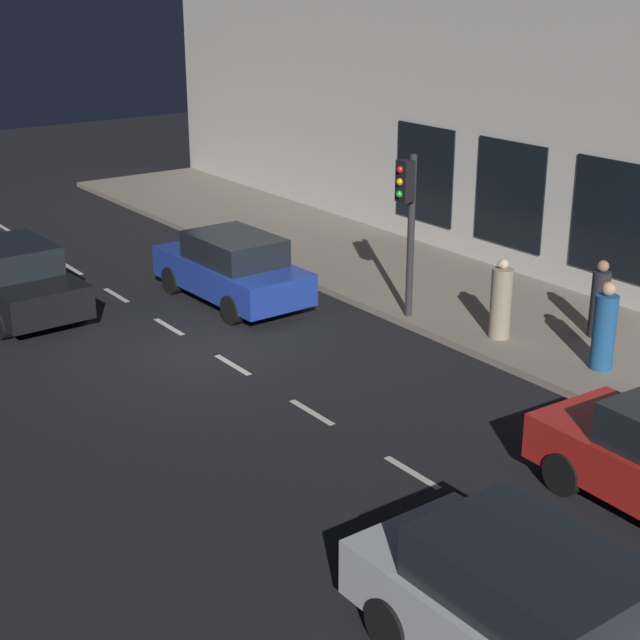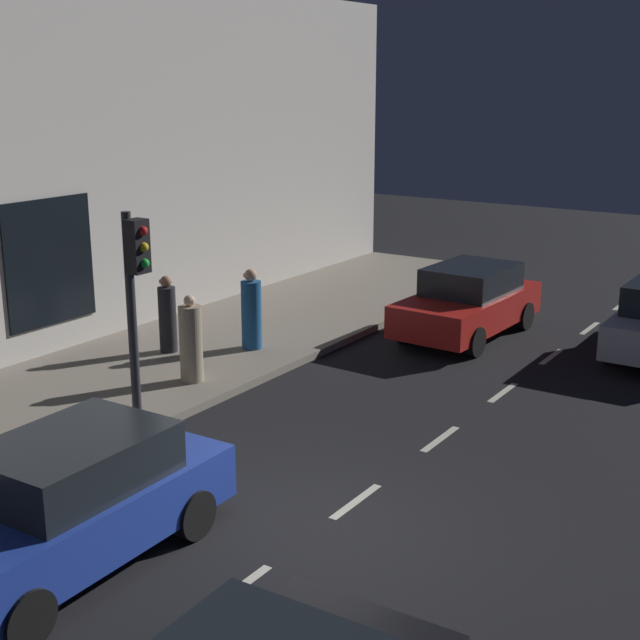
{
  "view_description": "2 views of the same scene",
  "coord_description": "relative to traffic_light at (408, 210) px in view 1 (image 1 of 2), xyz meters",
  "views": [
    {
      "loc": [
        -8.72,
        -15.77,
        7.15
      ],
      "look_at": [
        0.75,
        -2.82,
        1.29
      ],
      "focal_mm": 54.16,
      "sensor_mm": 36.0,
      "label": 1
    },
    {
      "loc": [
        -5.67,
        8.41,
        5.59
      ],
      "look_at": [
        2.16,
        -3.35,
        1.71
      ],
      "focal_mm": 49.54,
      "sensor_mm": 36.0,
      "label": 2
    }
  ],
  "objects": [
    {
      "name": "building_facade",
      "position": [
        4.61,
        1.17,
        1.37
      ],
      "size": [
        0.65,
        32.0,
        7.73
      ],
      "color": "beige",
      "rests_on": "ground"
    },
    {
      "name": "lane_centre_line",
      "position": [
        -4.18,
        0.17,
        -2.49
      ],
      "size": [
        0.12,
        27.2,
        0.01
      ],
      "color": "beige",
      "rests_on": "ground"
    },
    {
      "name": "parked_car_1",
      "position": [
        -6.17,
        -9.22,
        -1.7
      ],
      "size": [
        1.97,
        4.5,
        1.58
      ],
      "rotation": [
        0.0,
        0.0,
        3.15
      ],
      "color": "#B7B7BC",
      "rests_on": "ground"
    },
    {
      "name": "parked_car_3",
      "position": [
        -6.46,
        5.46,
        -1.7
      ],
      "size": [
        2.0,
        4.02,
        1.58
      ],
      "rotation": [
        0.0,
        0.0,
        3.17
      ],
      "color": "black",
      "rests_on": "ground"
    },
    {
      "name": "ground_plane",
      "position": [
        -4.18,
        1.17,
        -2.49
      ],
      "size": [
        60.0,
        60.0,
        0.0
      ],
      "primitive_type": "plane",
      "color": "black"
    },
    {
      "name": "pedestrian_0",
      "position": [
        0.74,
        -2.05,
        -1.6
      ],
      "size": [
        0.57,
        0.57,
        1.64
      ],
      "rotation": [
        0.0,
        0.0,
        1.14
      ],
      "color": "gray",
      "rests_on": "sidewalk"
    },
    {
      "name": "pedestrian_2",
      "position": [
        2.38,
        -3.17,
        -1.61
      ],
      "size": [
        0.47,
        0.47,
        1.59
      ],
      "rotation": [
        0.0,
        0.0,
        5.08
      ],
      "color": "#232328",
      "rests_on": "sidewalk"
    },
    {
      "name": "parked_car_2",
      "position": [
        -2.2,
        3.41,
        -1.7
      ],
      "size": [
        1.92,
        4.23,
        1.58
      ],
      "rotation": [
        0.0,
        0.0,
        0.02
      ],
      "color": "#1E389E",
      "rests_on": "ground"
    },
    {
      "name": "pedestrian_1",
      "position": [
        1.09,
        -4.3,
        -1.57
      ],
      "size": [
        0.59,
        0.59,
        1.68
      ],
      "rotation": [
        0.0,
        0.0,
        5.29
      ],
      "color": "#1E5189",
      "rests_on": "sidewalk"
    },
    {
      "name": "sidewalk",
      "position": [
        2.07,
        1.17,
        -2.42
      ],
      "size": [
        4.5,
        32.0,
        0.15
      ],
      "color": "gray",
      "rests_on": "ground"
    },
    {
      "name": "traffic_light",
      "position": [
        0.0,
        0.0,
        0.0
      ],
      "size": [
        0.5,
        0.32,
        3.47
      ],
      "color": "#2D2D30",
      "rests_on": "sidewalk"
    }
  ]
}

